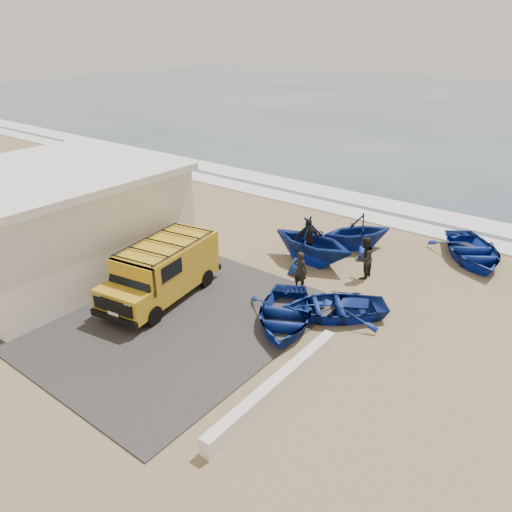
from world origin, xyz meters
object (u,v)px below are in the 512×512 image
Objects in this scene: fisherman_middle at (364,258)px; boat_near_right at (334,306)px; parapet at (276,386)px; building at (51,219)px; van at (163,269)px; fisherman_back at (307,240)px; fisherman_front at (300,271)px; boat_far_left at (357,231)px; boat_far_right at (472,251)px; boat_mid_left at (312,241)px; boat_near_left at (284,314)px.

boat_near_right is at bearing 7.07° from fisherman_middle.
boat_near_right is at bearing 100.16° from parapet.
building is 1.73× the size of van.
building is at bearing 170.01° from fisherman_back.
fisherman_middle reaches higher than fisherman_front.
boat_far_right is at bearing 60.47° from boat_far_left.
fisherman_middle is at bearing 99.83° from parapet.
fisherman_middle is at bearing 32.80° from building.
boat_far_right is 7.43m from fisherman_back.
van is 8.18m from fisherman_middle.
fisherman_back is (-4.16, 8.10, 0.72)m from parapet.
boat_mid_left is at bearing -56.85° from fisherman_back.
boat_mid_left is at bearing 39.45° from building.
boat_near_left is 1.00× the size of boat_mid_left.
boat_far_left is at bearing 15.97° from fisherman_back.
parapet is 6.43m from fisherman_front.
boat_mid_left reaches higher than fisherman_front.
parapet is 3.70× the size of fisherman_front.
van is 6.68m from fisherman_back.
fisherman_back is at bearing 87.40° from boat_mid_left.
parapet is 11.10m from boat_far_left.
fisherman_back is (-5.82, -4.59, 0.54)m from boat_far_right.
parapet is at bearing -132.24° from boat_far_right.
van is 13.66m from boat_far_right.
boat_near_left is 1.19× the size of boat_far_left.
parapet is 1.10× the size of van.
boat_mid_left is at bearing -70.87° from fisherman_front.
boat_near_left is (-1.94, 3.17, 0.14)m from parapet.
boat_far_right is (14.16, 11.69, -1.70)m from building.
van is 5.01m from boat_near_left.
boat_mid_left is (8.59, 7.07, -1.12)m from building.
boat_far_right reaches higher than parapet.
van is (5.77, 0.94, -0.97)m from building.
fisherman_back is at bearing -91.43° from fisherman_middle.
boat_near_left is at bearing -8.37° from fisherman_middle.
boat_mid_left reaches higher than boat_near_left.
parapet is at bearing -87.37° from boat_near_left.
boat_near_left is 1.06× the size of boat_near_right.
boat_mid_left is (-3.90, 8.07, 0.77)m from parapet.
fisherman_front is at bearing 35.67° from van.
boat_far_right is 5.50m from fisherman_middle.
fisherman_front is (-2.11, 0.97, 0.42)m from boat_near_right.
fisherman_front reaches higher than boat_near_left.
boat_near_right is 1.89× the size of fisherman_back.
van is at bearing 9.21° from building.
boat_far_left is at bearing 159.95° from boat_near_right.
boat_far_left is (-2.20, 5.95, 0.49)m from boat_near_right.
fisherman_middle is at bearing -84.52° from boat_mid_left.
fisherman_middle is (1.63, -2.51, 0.02)m from boat_far_left.
parapet is 1.35× the size of boat_far_right.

